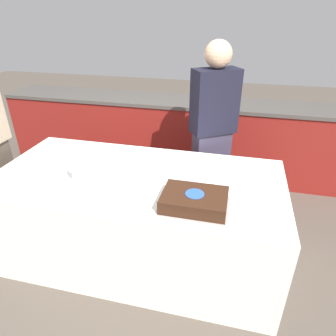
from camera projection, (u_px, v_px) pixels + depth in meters
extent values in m
plane|color=brown|center=(141.00, 252.00, 2.63)|extent=(14.00, 14.00, 0.00)
cube|color=maroon|center=(179.00, 137.00, 3.79)|extent=(4.40, 0.55, 0.88)
cube|color=#4C4742|center=(180.00, 102.00, 3.57)|extent=(4.40, 0.58, 0.04)
cube|color=white|center=(139.00, 217.00, 2.44)|extent=(2.19, 1.05, 0.77)
cube|color=#B7B2AD|center=(194.00, 206.00, 1.92)|extent=(0.45, 0.33, 0.00)
cube|color=#381E11|center=(194.00, 200.00, 1.90)|extent=(0.41, 0.29, 0.09)
cylinder|color=#2D5BB7|center=(195.00, 194.00, 1.87)|extent=(0.12, 0.12, 0.00)
cylinder|color=white|center=(30.00, 163.00, 2.36)|extent=(0.19, 0.19, 0.08)
cylinder|color=white|center=(74.00, 182.00, 2.19)|extent=(0.07, 0.07, 0.00)
cylinder|color=white|center=(73.00, 176.00, 2.17)|extent=(0.01, 0.01, 0.08)
cylinder|color=white|center=(71.00, 165.00, 2.12)|extent=(0.05, 0.05, 0.10)
cylinder|color=white|center=(188.00, 181.00, 2.20)|extent=(0.21, 0.21, 0.00)
cylinder|color=white|center=(250.00, 180.00, 2.21)|extent=(0.21, 0.21, 0.00)
cube|color=#383347|center=(209.00, 174.00, 2.96)|extent=(0.37, 0.32, 0.89)
cube|color=black|center=(215.00, 102.00, 2.61)|extent=(0.44, 0.38, 0.56)
sphere|color=#D8AD89|center=(218.00, 54.00, 2.43)|extent=(0.23, 0.23, 0.23)
cube|color=#4C4238|center=(0.00, 190.00, 2.69)|extent=(0.16, 0.33, 0.89)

